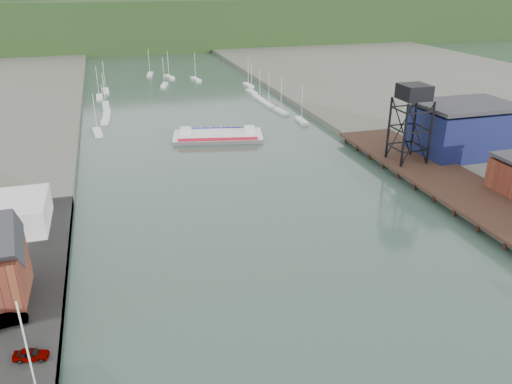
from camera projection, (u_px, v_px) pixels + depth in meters
east_pier at (452, 183)px, 94.68m from camera, size 14.00×70.00×2.45m
flagpole at (29, 359)px, 43.28m from camera, size 0.16×0.16×12.00m
lift_tower at (414, 97)px, 100.06m from camera, size 6.50×6.50×16.00m
blue_shed at (463, 129)px, 109.19m from camera, size 20.50×14.50×11.30m
marina_sailboats at (182, 97)px, 167.64m from camera, size 57.71×92.65×0.90m
distant_hills at (133, 24)px, 305.54m from camera, size 500.00×120.00×80.00m
chain_ferry at (218, 136)px, 125.52m from camera, size 23.41×13.23×3.18m
car_west_a at (31, 354)px, 51.50m from camera, size 3.77×2.10×1.21m
car_west_b at (9, 320)px, 56.53m from camera, size 4.03×1.77×1.29m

